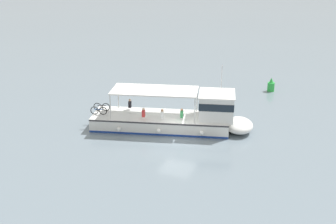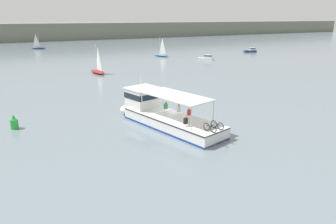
% 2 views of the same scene
% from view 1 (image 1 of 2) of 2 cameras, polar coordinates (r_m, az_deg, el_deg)
% --- Properties ---
extents(ground_plane, '(400.00, 400.00, 0.00)m').
position_cam_1_polar(ground_plane, '(33.94, 1.19, -3.44)').
color(ground_plane, slate).
extents(ferry_main, '(5.88, 13.07, 5.32)m').
position_cam_1_polar(ferry_main, '(35.36, 1.63, -0.66)').
color(ferry_main, white).
rests_on(ferry_main, ground).
extents(channel_buoy, '(0.70, 0.70, 1.40)m').
position_cam_1_polar(channel_buoy, '(46.06, 12.99, 3.28)').
color(channel_buoy, green).
rests_on(channel_buoy, ground).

